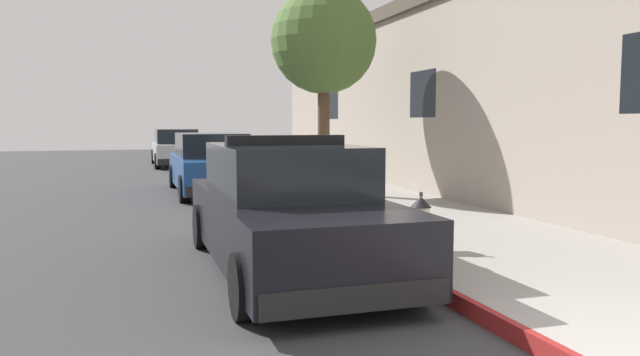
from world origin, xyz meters
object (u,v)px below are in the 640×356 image
Objects in this scene: parked_car_silver_ahead at (212,165)px; fire_hydrant at (421,223)px; police_cruiser at (287,211)px; parked_car_dark_far at (176,148)px; street_tree at (324,42)px.

parked_car_silver_ahead is 8.86m from fire_hydrant.
fire_hydrant is at bearing -3.91° from police_cruiser.
police_cruiser is 8.59m from parked_car_silver_ahead.
parked_car_dark_far reaches higher than fire_hydrant.
police_cruiser is 1.01× the size of street_tree.
parked_car_silver_ahead and parked_car_dark_far have the same top height.
street_tree reaches higher than police_cruiser.
parked_car_silver_ahead is at bearing 100.41° from fire_hydrant.
street_tree reaches higher than fire_hydrant.
street_tree is (2.52, 6.31, 2.96)m from police_cruiser.
parked_car_silver_ahead is 1.00× the size of parked_car_dark_far.
parked_car_dark_far is at bearing 90.71° from parked_car_silver_ahead.
parked_car_dark_far is 6.37× the size of fire_hydrant.
police_cruiser reaches higher than parked_car_dark_far.
street_tree reaches higher than parked_car_dark_far.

